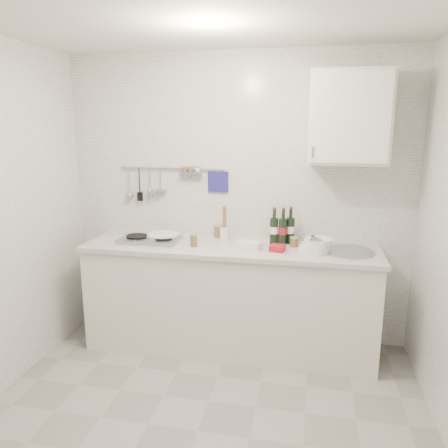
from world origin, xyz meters
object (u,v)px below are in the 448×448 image
object	(u,v)px
plate_stack_hob	(162,237)
wine_bottles	(282,226)
wall_cabinet	(349,118)
utensil_crock	(224,232)
plate_stack_sink	(316,245)

from	to	relation	value
plate_stack_hob	wine_bottles	world-z (taller)	wine_bottles
wall_cabinet	utensil_crock	bearing A→B (deg)	178.48
wall_cabinet	utensil_crock	xyz separation A→B (m)	(-0.98, 0.03, -0.96)
plate_stack_hob	wine_bottles	distance (m)	1.04
wall_cabinet	plate_stack_sink	bearing A→B (deg)	-143.28
wine_bottles	utensil_crock	bearing A→B (deg)	179.11
wall_cabinet	plate_stack_hob	bearing A→B (deg)	-177.56
utensil_crock	plate_stack_sink	bearing A→B (deg)	-12.71
wall_cabinet	plate_stack_sink	size ratio (longest dim) A/B	2.56
wine_bottles	utensil_crock	size ratio (longest dim) A/B	1.01
wine_bottles	utensil_crock	xyz separation A→B (m)	(-0.50, 0.01, -0.08)
plate_stack_sink	wall_cabinet	bearing A→B (deg)	36.72
wall_cabinet	plate_stack_sink	world-z (taller)	wall_cabinet
wall_cabinet	wine_bottles	bearing A→B (deg)	177.82
wall_cabinet	utensil_crock	world-z (taller)	wall_cabinet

